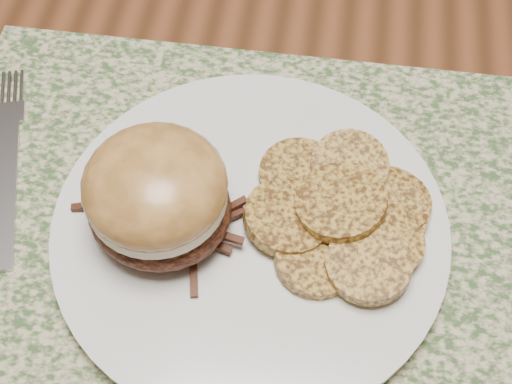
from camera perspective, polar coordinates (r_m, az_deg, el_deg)
ground at (r=1.31m, az=-3.24°, el=-8.97°), size 3.50×3.50×0.00m
dining_table at (r=0.75m, az=-5.73°, el=12.27°), size 1.50×0.90×0.75m
placemat at (r=0.52m, az=-2.06°, el=-2.13°), size 0.45×0.33×0.00m
dinner_plate at (r=0.50m, az=-0.46°, el=-3.00°), size 0.26×0.26×0.02m
pork_sandwich at (r=0.47m, az=-7.94°, el=-0.25°), size 0.12×0.12×0.07m
roasted_potatoes at (r=0.49m, az=7.15°, el=-1.69°), size 0.14×0.16×0.03m
fork at (r=0.57m, az=-19.23°, el=2.36°), size 0.07×0.18×0.00m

